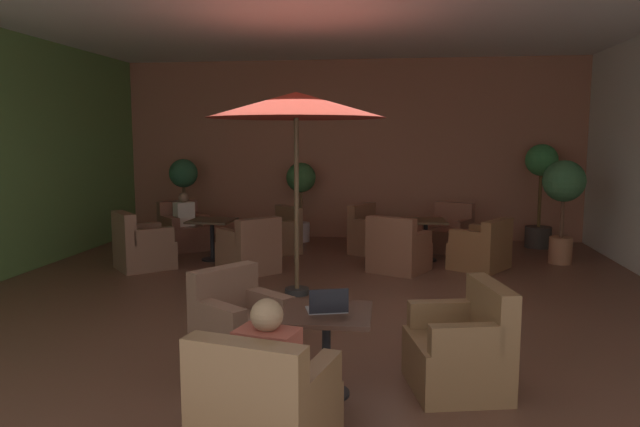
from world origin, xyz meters
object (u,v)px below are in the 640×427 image
patio_umbrella_tall_red (296,106)px  iced_drink_cup (320,305)px  armchair_front_right_east (449,234)px  armchair_front_right_south (373,236)px  cafe_table_mid_center (212,229)px  armchair_mid_center_east (142,248)px  potted_tree_mid_right (563,192)px  patron_by_window (267,355)px  armchair_front_left_south (265,416)px  armchair_front_right_west (398,252)px  armchair_mid_center_south (250,252)px  potted_tree_mid_left (184,187)px  armchair_mid_center_north (184,232)px  cafe_table_front_left (326,331)px  armchair_front_left_east (240,327)px  armchair_front_right_north (482,250)px  patron_blue_shirt (184,211)px  potted_tree_right_corner (301,187)px  cafe_table_front_right (426,230)px  armchair_front_left_north (462,351)px  armchair_mid_center_west (276,236)px  open_laptop (328,306)px  potted_tree_left_corner (540,184)px

patio_umbrella_tall_red → iced_drink_cup: (0.71, -3.01, -1.69)m
armchair_front_right_east → armchair_front_right_south: bearing=-162.2°
cafe_table_mid_center → armchair_mid_center_east: 1.21m
potted_tree_mid_right → patron_by_window: potted_tree_mid_right is taller
armchair_front_left_south → armchair_front_right_west: 5.61m
armchair_mid_center_south → potted_tree_mid_left: bearing=127.5°
armchair_mid_center_north → patron_by_window: (3.11, -6.83, 0.38)m
cafe_table_front_left → patron_by_window: patron_by_window is taller
armchair_mid_center_north → armchair_front_right_west: bearing=-18.7°
armchair_front_left_east → potted_tree_mid_right: potted_tree_mid_right is taller
cafe_table_front_left → iced_drink_cup: (-0.05, -0.03, 0.21)m
cafe_table_mid_center → armchair_front_left_south: bearing=-69.2°
armchair_front_right_north → armchair_front_right_south: (-1.74, 1.02, 0.02)m
potted_tree_mid_right → patron_blue_shirt: bearing=177.1°
armchair_front_left_east → potted_tree_right_corner: potted_tree_right_corner is taller
armchair_mid_center_east → armchair_front_right_east: bearing=23.7°
armchair_front_left_east → armchair_front_right_north: (2.72, 4.18, -0.00)m
armchair_front_right_south → potted_tree_mid_right: 3.21m
cafe_table_front_right → potted_tree_mid_right: 2.27m
armchair_front_left_north → armchair_mid_center_north: size_ratio=0.87×
patio_umbrella_tall_red → armchair_front_right_south: bearing=73.3°
armchair_mid_center_south → armchair_mid_center_west: bearing=87.1°
armchair_front_right_west → armchair_front_left_south: bearing=-98.2°
open_laptop → patron_by_window: bearing=-103.9°
armchair_front_right_east → potted_tree_right_corner: (-2.81, 0.62, 0.76)m
cafe_table_front_left → iced_drink_cup: iced_drink_cup is taller
armchair_front_left_east → patio_umbrella_tall_red: (0.13, 2.32, 2.13)m
armchair_mid_center_south → armchair_front_right_west: bearing=9.0°
armchair_front_left_north → armchair_front_right_east: (0.38, 6.05, -0.01)m
cafe_table_front_left → armchair_front_right_north: 5.19m
armchair_front_right_south → patron_blue_shirt: 3.46m
armchair_front_right_east → potted_tree_mid_left: potted_tree_mid_left is taller
armchair_mid_center_west → open_laptop: bearing=-74.2°
open_laptop → armchair_front_right_east: bearing=77.1°
cafe_table_front_left → armchair_mid_center_north: bearing=120.1°
cafe_table_front_left → armchair_front_left_north: (1.08, 0.24, -0.21)m
armchair_front_right_west → cafe_table_mid_center: size_ratio=1.41×
armchair_front_right_south → patron_by_window: 6.91m
armchair_mid_center_south → cafe_table_front_left: bearing=-67.8°
cafe_table_mid_center → armchair_mid_center_west: size_ratio=0.68×
armchair_mid_center_west → potted_tree_right_corner: bearing=78.5°
armchair_front_right_south → potted_tree_mid_left: size_ratio=0.60×
armchair_front_left_east → armchair_front_right_north: size_ratio=0.94×
armchair_front_right_south → potted_tree_mid_right: bearing=-7.7°
potted_tree_mid_right → potted_tree_left_corner: bearing=91.6°
cafe_table_front_left → armchair_mid_center_east: armchair_mid_center_east is taller
patron_blue_shirt → potted_tree_left_corner: bearing=9.5°
armchair_mid_center_west → patron_blue_shirt: size_ratio=1.76×
armchair_front_right_south → potted_tree_mid_left: 3.94m
potted_tree_mid_right → armchair_mid_center_south: bearing=-164.8°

